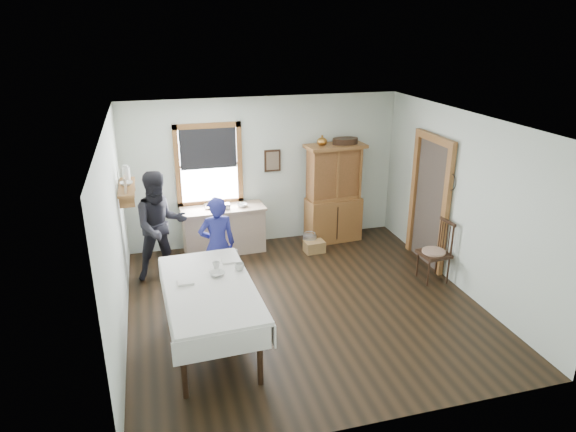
{
  "coord_description": "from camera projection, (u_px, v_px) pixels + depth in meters",
  "views": [
    {
      "loc": [
        -1.98,
        -6.33,
        3.89
      ],
      "look_at": [
        -0.15,
        0.3,
        1.3
      ],
      "focal_mm": 32.0,
      "sensor_mm": 36.0,
      "label": 1
    }
  ],
  "objects": [
    {
      "name": "table_cup_a",
      "position": [
        239.0,
        267.0,
        6.72
      ],
      "size": [
        0.16,
        0.16,
        0.1
      ],
      "primitive_type": "imported",
      "rotation": [
        0.0,
        0.0,
        -0.31
      ],
      "color": "silver",
      "rests_on": "dining_table"
    },
    {
      "name": "pail",
      "position": [
        310.0,
        242.0,
        9.38
      ],
      "size": [
        0.27,
        0.27,
        0.26
      ],
      "primitive_type": "cube",
      "rotation": [
        0.0,
        0.0,
        -0.12
      ],
      "color": "#A5A7AD",
      "rests_on": "room"
    },
    {
      "name": "counter_bowl",
      "position": [
        242.0,
        205.0,
        9.06
      ],
      "size": [
        0.22,
        0.22,
        0.06
      ],
      "primitive_type": "imported",
      "rotation": [
        0.0,
        0.0,
        0.21
      ],
      "color": "silver",
      "rests_on": "work_counter"
    },
    {
      "name": "wicker_basket",
      "position": [
        314.0,
        247.0,
        9.26
      ],
      "size": [
        0.37,
        0.28,
        0.21
      ],
      "primitive_type": "cube",
      "rotation": [
        0.0,
        0.0,
        0.08
      ],
      "color": "#A17549",
      "rests_on": "room"
    },
    {
      "name": "spindle_chair",
      "position": [
        434.0,
        251.0,
        8.11
      ],
      "size": [
        0.5,
        0.5,
        1.02
      ],
      "primitive_type": "cube",
      "rotation": [
        0.0,
        0.0,
        0.07
      ],
      "color": "#311E11",
      "rests_on": "room"
    },
    {
      "name": "table_cup_b",
      "position": [
        216.0,
        265.0,
        6.77
      ],
      "size": [
        0.12,
        0.12,
        0.09
      ],
      "primitive_type": "imported",
      "rotation": [
        0.0,
        0.0,
        -0.28
      ],
      "color": "silver",
      "rests_on": "dining_table"
    },
    {
      "name": "window",
      "position": [
        209.0,
        161.0,
        8.97
      ],
      "size": [
        1.18,
        0.07,
        1.48
      ],
      "color": "white",
      "rests_on": "room"
    },
    {
      "name": "table_bowl",
      "position": [
        217.0,
        273.0,
        6.59
      ],
      "size": [
        0.26,
        0.26,
        0.05
      ],
      "primitive_type": "imported",
      "rotation": [
        0.0,
        0.0,
        0.28
      ],
      "color": "silver",
      "rests_on": "dining_table"
    },
    {
      "name": "work_counter",
      "position": [
        224.0,
        230.0,
        9.17
      ],
      "size": [
        1.49,
        0.61,
        0.84
      ],
      "primitive_type": "cube",
      "rotation": [
        0.0,
        0.0,
        0.04
      ],
      "color": "tan",
      "rests_on": "room"
    },
    {
      "name": "wall_shelf",
      "position": [
        127.0,
        185.0,
        7.82
      ],
      "size": [
        0.24,
        1.0,
        0.44
      ],
      "color": "#995D2F",
      "rests_on": "room"
    },
    {
      "name": "shelf_bowl",
      "position": [
        126.0,
        183.0,
        7.82
      ],
      "size": [
        0.22,
        0.22,
        0.05
      ],
      "primitive_type": "imported",
      "color": "silver",
      "rests_on": "wall_shelf"
    },
    {
      "name": "doorway",
      "position": [
        430.0,
        198.0,
        8.54
      ],
      "size": [
        0.09,
        1.14,
        2.22
      ],
      "color": "#3F352D",
      "rests_on": "room"
    },
    {
      "name": "figure_dark",
      "position": [
        161.0,
        229.0,
        8.13
      ],
      "size": [
        0.91,
        0.78,
        1.64
      ],
      "primitive_type": "imported",
      "rotation": [
        0.0,
        0.0,
        0.21
      ],
      "color": "black",
      "rests_on": "room"
    },
    {
      "name": "rug_beater",
      "position": [
        452.0,
        174.0,
        7.85
      ],
      "size": [
        0.01,
        0.27,
        0.27
      ],
      "primitive_type": "torus",
      "rotation": [
        0.0,
        1.57,
        0.0
      ],
      "color": "black",
      "rests_on": "room"
    },
    {
      "name": "china_hutch",
      "position": [
        334.0,
        194.0,
        9.51
      ],
      "size": [
        1.12,
        0.6,
        1.84
      ],
      "primitive_type": "cube",
      "rotation": [
        0.0,
        0.0,
        0.08
      ],
      "color": "#995D2F",
      "rests_on": "room"
    },
    {
      "name": "room",
      "position": [
        304.0,
        219.0,
        7.1
      ],
      "size": [
        5.01,
        5.01,
        2.7
      ],
      "color": "black",
      "rests_on": "ground"
    },
    {
      "name": "woman_blue",
      "position": [
        218.0,
        249.0,
        7.71
      ],
      "size": [
        0.54,
        0.37,
        1.41
      ],
      "primitive_type": "imported",
      "rotation": [
        0.0,
        0.0,
        3.2
      ],
      "color": "navy",
      "rests_on": "room"
    },
    {
      "name": "framed_picture",
      "position": [
        273.0,
        161.0,
        9.28
      ],
      "size": [
        0.3,
        0.04,
        0.4
      ],
      "primitive_type": "cube",
      "color": "#311E11",
      "rests_on": "room"
    },
    {
      "name": "counter_book",
      "position": [
        205.0,
        207.0,
        9.03
      ],
      "size": [
        0.19,
        0.25,
        0.02
      ],
      "primitive_type": "imported",
      "rotation": [
        0.0,
        0.0,
        -0.03
      ],
      "color": "brown",
      "rests_on": "work_counter"
    },
    {
      "name": "dining_table",
      "position": [
        211.0,
        316.0,
        6.48
      ],
      "size": [
        1.2,
        2.16,
        0.85
      ],
      "primitive_type": "cube",
      "rotation": [
        0.0,
        0.0,
        0.04
      ],
      "color": "silver",
      "rests_on": "room"
    }
  ]
}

